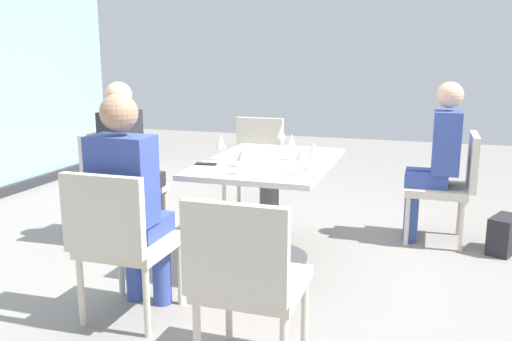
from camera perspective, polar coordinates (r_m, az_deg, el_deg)
ground_plane at (r=3.96m, az=1.39°, el=-9.32°), size 12.00×12.00×0.00m
dining_table_main at (r=3.80m, az=1.44°, el=-1.66°), size 1.29×0.86×0.73m
chair_front_right at (r=4.43m, az=19.99°, el=-1.04°), size 0.46×0.50×0.87m
chair_far_left at (r=2.98m, az=-14.24°, el=-6.90°), size 0.50×0.46×0.87m
chair_near_window at (r=4.32m, az=-14.52°, el=-1.02°), size 0.46×0.51×0.87m
chair_far_right at (r=5.04m, az=-0.11°, el=1.23°), size 0.50×0.46×0.87m
chair_side_end at (r=2.41m, az=-1.02°, el=-11.21°), size 0.50×0.46×0.87m
person_front_right at (r=4.39m, az=18.76°, el=1.64°), size 0.34×0.39×1.26m
person_far_left at (r=3.01m, az=-13.34°, el=-2.61°), size 0.39×0.34×1.26m
person_near_window at (r=4.22m, az=-13.41°, el=1.56°), size 0.34×0.39×1.26m
wine_glass_0 at (r=3.76m, az=3.81°, el=3.10°), size 0.07×0.07×0.18m
wine_glass_1 at (r=3.44m, az=6.16°, el=2.23°), size 0.07×0.07×0.18m
wine_glass_2 at (r=4.19m, az=2.72°, el=4.05°), size 0.07×0.07×0.18m
wine_glass_3 at (r=3.28m, az=-1.42°, el=1.82°), size 0.07×0.07×0.18m
wine_glass_4 at (r=3.74m, az=-3.79°, el=3.07°), size 0.07×0.07×0.18m
wine_glass_5 at (r=3.28m, az=4.81°, el=1.77°), size 0.07×0.07×0.18m
coffee_cup at (r=3.54m, az=-1.75°, el=1.15°), size 0.08×0.08×0.09m
cell_phone_on_table at (r=3.63m, az=-5.34°, el=0.70°), size 0.09×0.15×0.01m
handbag_0 at (r=4.43m, az=24.90°, el=-6.22°), size 0.34×0.27×0.28m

